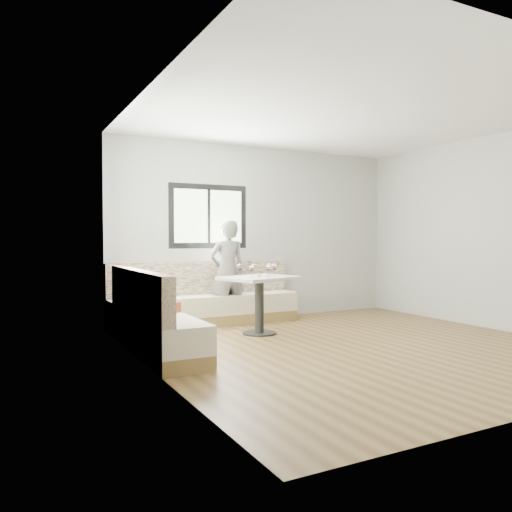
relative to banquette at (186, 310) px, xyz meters
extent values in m
cube|color=brown|center=(1.59, -1.63, -0.33)|extent=(5.00, 5.00, 0.01)
cube|color=white|center=(1.59, -1.63, 2.47)|extent=(5.00, 5.00, 0.01)
cube|color=#B7B7B2|center=(1.59, 0.87, 1.07)|extent=(5.00, 0.01, 2.80)
cube|color=#B7B7B2|center=(-0.91, -1.63, 1.07)|extent=(0.01, 5.00, 2.80)
cube|color=#B7B7B2|center=(4.09, -1.63, 1.07)|extent=(0.01, 5.00, 2.80)
cube|color=black|center=(0.69, 0.86, 1.32)|extent=(1.30, 0.02, 1.00)
cube|color=black|center=(-0.90, -0.73, 1.32)|extent=(0.02, 1.30, 1.00)
cube|color=olive|center=(0.54, 0.60, -0.25)|extent=(2.90, 0.55, 0.16)
cube|color=beige|center=(0.54, 0.60, -0.03)|extent=(2.90, 0.55, 0.29)
cube|color=beige|center=(0.54, 0.80, 0.37)|extent=(2.90, 0.14, 0.50)
cube|color=olive|center=(-0.63, -0.80, -0.25)|extent=(0.55, 2.25, 0.16)
cube|color=beige|center=(-0.63, -0.80, -0.03)|extent=(0.55, 2.25, 0.29)
cube|color=beige|center=(-0.84, -0.80, 0.37)|extent=(0.14, 2.25, 0.50)
cube|color=#B55839|center=(-0.62, -0.78, 0.18)|extent=(0.52, 0.52, 0.12)
cylinder|color=black|center=(0.92, -0.40, -0.32)|extent=(0.47, 0.47, 0.02)
cylinder|color=black|center=(0.92, -0.40, 0.04)|extent=(0.13, 0.13, 0.74)
cube|color=silver|center=(0.92, -0.40, 0.43)|extent=(1.13, 0.99, 0.04)
imported|color=#625E58|center=(0.85, 0.52, 0.46)|extent=(0.58, 0.39, 1.59)
cylinder|color=white|center=(0.87, -0.44, 0.47)|extent=(0.09, 0.09, 0.03)
sphere|color=black|center=(0.89, -0.43, 0.48)|extent=(0.02, 0.02, 0.02)
sphere|color=black|center=(0.86, -0.43, 0.48)|extent=(0.02, 0.02, 0.02)
sphere|color=black|center=(0.88, -0.45, 0.48)|extent=(0.02, 0.02, 0.02)
cylinder|color=white|center=(0.70, -0.60, 0.46)|extent=(0.06, 0.06, 0.01)
cylinder|color=white|center=(0.70, -0.60, 0.50)|extent=(0.01, 0.01, 0.08)
ellipsoid|color=white|center=(0.70, -0.60, 0.58)|extent=(0.08, 0.08, 0.09)
cylinder|color=#3E020D|center=(0.70, -0.60, 0.56)|extent=(0.05, 0.05, 0.02)
cylinder|color=white|center=(0.93, -0.63, 0.46)|extent=(0.06, 0.06, 0.01)
cylinder|color=white|center=(0.93, -0.63, 0.50)|extent=(0.01, 0.01, 0.08)
ellipsoid|color=white|center=(0.93, -0.63, 0.58)|extent=(0.08, 0.08, 0.09)
cylinder|color=#3E020D|center=(0.93, -0.63, 0.56)|extent=(0.05, 0.05, 0.02)
cylinder|color=white|center=(1.11, -0.47, 0.46)|extent=(0.06, 0.06, 0.01)
cylinder|color=white|center=(1.11, -0.47, 0.50)|extent=(0.01, 0.01, 0.08)
ellipsoid|color=white|center=(1.11, -0.47, 0.58)|extent=(0.08, 0.08, 0.09)
cylinder|color=#3E020D|center=(1.11, -0.47, 0.56)|extent=(0.05, 0.05, 0.02)
cylinder|color=white|center=(0.88, -0.30, 0.46)|extent=(0.06, 0.06, 0.01)
cylinder|color=white|center=(0.88, -0.30, 0.50)|extent=(0.01, 0.01, 0.08)
ellipsoid|color=white|center=(0.88, -0.30, 0.58)|extent=(0.08, 0.08, 0.09)
cylinder|color=#3E020D|center=(0.88, -0.30, 0.56)|extent=(0.05, 0.05, 0.02)
cylinder|color=white|center=(1.15, -0.25, 0.46)|extent=(0.06, 0.06, 0.01)
cylinder|color=white|center=(1.15, -0.25, 0.50)|extent=(0.01, 0.01, 0.08)
ellipsoid|color=white|center=(1.15, -0.25, 0.58)|extent=(0.08, 0.08, 0.09)
cylinder|color=#3E020D|center=(1.15, -0.25, 0.56)|extent=(0.05, 0.05, 0.02)
cylinder|color=white|center=(0.69, -0.26, 0.46)|extent=(0.06, 0.06, 0.01)
cylinder|color=white|center=(0.69, -0.26, 0.50)|extent=(0.01, 0.01, 0.08)
ellipsoid|color=white|center=(0.69, -0.26, 0.58)|extent=(0.08, 0.08, 0.09)
cylinder|color=#3E020D|center=(0.69, -0.26, 0.56)|extent=(0.05, 0.05, 0.02)
camera|label=1|loc=(-2.25, -6.39, 0.97)|focal=35.00mm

